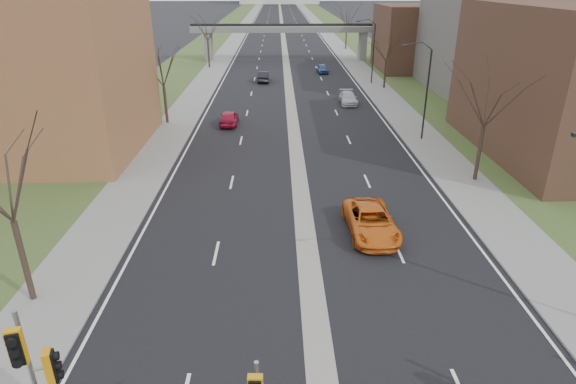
{
  "coord_description": "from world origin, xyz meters",
  "views": [
    {
      "loc": [
        -1.56,
        -10.67,
        13.67
      ],
      "look_at": [
        -1.09,
        11.41,
        3.89
      ],
      "focal_mm": 30.0,
      "sensor_mm": 36.0,
      "label": 1
    }
  ],
  "objects_px": {
    "car_left_near": "(229,118)",
    "car_right_near": "(371,221)",
    "signal_pole_left": "(35,366)",
    "car_right_mid": "(348,98)",
    "car_left_far": "(263,76)",
    "car_right_far": "(322,69)"
  },
  "relations": [
    {
      "from": "car_right_near",
      "to": "car_right_far",
      "type": "height_order",
      "value": "car_right_near"
    },
    {
      "from": "car_left_near",
      "to": "car_right_mid",
      "type": "distance_m",
      "value": 16.06
    },
    {
      "from": "car_right_near",
      "to": "car_right_mid",
      "type": "bearing_deg",
      "value": 82.54
    },
    {
      "from": "signal_pole_left",
      "to": "car_left_near",
      "type": "height_order",
      "value": "signal_pole_left"
    },
    {
      "from": "car_left_near",
      "to": "car_left_far",
      "type": "bearing_deg",
      "value": -97.11
    },
    {
      "from": "car_left_far",
      "to": "car_right_near",
      "type": "height_order",
      "value": "car_right_near"
    },
    {
      "from": "car_right_far",
      "to": "car_left_far",
      "type": "bearing_deg",
      "value": -147.11
    },
    {
      "from": "car_right_near",
      "to": "car_right_far",
      "type": "distance_m",
      "value": 53.04
    },
    {
      "from": "car_left_near",
      "to": "car_right_near",
      "type": "relative_size",
      "value": 0.76
    },
    {
      "from": "car_right_mid",
      "to": "car_right_far",
      "type": "relative_size",
      "value": 1.2
    },
    {
      "from": "car_left_near",
      "to": "car_right_mid",
      "type": "xyz_separation_m",
      "value": [
        13.42,
        8.82,
        -0.06
      ]
    },
    {
      "from": "car_left_far",
      "to": "car_right_near",
      "type": "xyz_separation_m",
      "value": [
        7.43,
        -45.98,
        0.04
      ]
    },
    {
      "from": "signal_pole_left",
      "to": "car_right_near",
      "type": "xyz_separation_m",
      "value": [
        12.46,
        13.96,
        -2.68
      ]
    },
    {
      "from": "car_left_near",
      "to": "car_right_mid",
      "type": "height_order",
      "value": "car_left_near"
    },
    {
      "from": "signal_pole_left",
      "to": "car_right_mid",
      "type": "xyz_separation_m",
      "value": [
        15.51,
        46.1,
        -2.78
      ]
    },
    {
      "from": "car_left_near",
      "to": "car_left_far",
      "type": "height_order",
      "value": "car_left_far"
    },
    {
      "from": "car_left_near",
      "to": "car_right_near",
      "type": "height_order",
      "value": "car_right_near"
    },
    {
      "from": "car_right_mid",
      "to": "car_right_far",
      "type": "height_order",
      "value": "car_right_mid"
    },
    {
      "from": "car_left_near",
      "to": "car_right_far",
      "type": "relative_size",
      "value": 1.11
    },
    {
      "from": "car_right_near",
      "to": "car_right_far",
      "type": "relative_size",
      "value": 1.45
    },
    {
      "from": "car_right_mid",
      "to": "car_left_near",
      "type": "bearing_deg",
      "value": -146.11
    },
    {
      "from": "car_left_near",
      "to": "car_left_far",
      "type": "relative_size",
      "value": 0.95
    }
  ]
}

